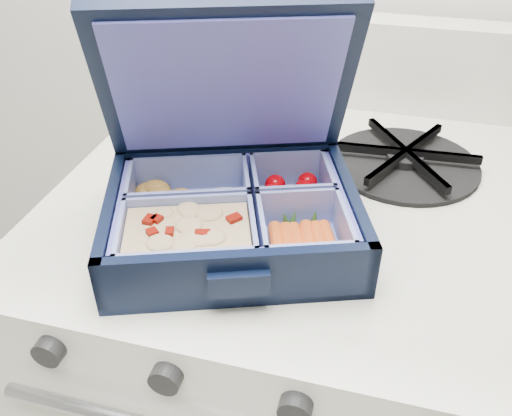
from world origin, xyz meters
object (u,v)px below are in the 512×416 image
(burner_grate, at_px, (405,156))
(fork, at_px, (327,180))
(stove, at_px, (287,395))
(bento_box, at_px, (233,217))

(burner_grate, distance_m, fork, 0.10)
(stove, bearing_deg, bento_box, -109.30)
(bento_box, relative_size, burner_grate, 1.33)
(stove, relative_size, bento_box, 3.38)
(stove, height_order, fork, fork)
(stove, relative_size, fork, 4.32)
(stove, relative_size, burner_grate, 4.48)
(burner_grate, relative_size, fork, 0.96)
(bento_box, relative_size, fork, 1.28)
(bento_box, xyz_separation_m, fork, (0.07, 0.13, -0.03))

